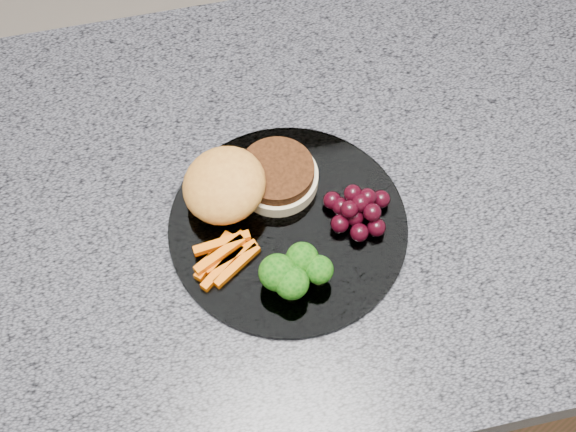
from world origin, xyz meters
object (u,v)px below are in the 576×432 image
(island_cabinet, at_px, (351,328))
(plate, at_px, (288,226))
(burger, at_px, (243,184))
(grape_bunch, at_px, (359,210))

(island_cabinet, relative_size, plate, 4.62)
(island_cabinet, relative_size, burger, 6.87)
(island_cabinet, bearing_deg, grape_bunch, -127.36)
(burger, relative_size, grape_bunch, 2.41)
(island_cabinet, height_order, grape_bunch, grape_bunch)
(plate, bearing_deg, grape_bunch, -4.65)
(plate, distance_m, grape_bunch, 0.08)
(plate, xyz_separation_m, burger, (-0.04, 0.05, 0.02))
(burger, bearing_deg, grape_bunch, -43.34)
(plate, bearing_deg, island_cabinet, 21.41)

